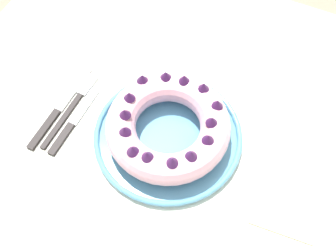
% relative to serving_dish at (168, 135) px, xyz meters
% --- Properties ---
extents(ground_plane, '(8.00, 8.00, 0.00)m').
position_rel_serving_dish_xyz_m(ground_plane, '(0.01, -0.03, -0.79)').
color(ground_plane, gray).
extents(dining_table, '(1.15, 1.10, 0.78)m').
position_rel_serving_dish_xyz_m(dining_table, '(0.01, -0.03, -0.11)').
color(dining_table, silver).
rests_on(dining_table, ground_plane).
extents(serving_dish, '(0.32, 0.32, 0.02)m').
position_rel_serving_dish_xyz_m(serving_dish, '(0.00, 0.00, 0.00)').
color(serving_dish, '#518EB2').
rests_on(serving_dish, dining_table).
extents(bundt_cake, '(0.26, 0.26, 0.08)m').
position_rel_serving_dish_xyz_m(bundt_cake, '(0.00, 0.00, 0.04)').
color(bundt_cake, '#E09EAD').
rests_on(bundt_cake, serving_dish).
extents(fork, '(0.02, 0.21, 0.01)m').
position_rel_serving_dish_xyz_m(fork, '(-0.23, -0.02, -0.01)').
color(fork, black).
rests_on(fork, dining_table).
extents(serving_knife, '(0.02, 0.24, 0.01)m').
position_rel_serving_dish_xyz_m(serving_knife, '(-0.25, -0.05, -0.01)').
color(serving_knife, black).
rests_on(serving_knife, dining_table).
extents(cake_knife, '(0.02, 0.18, 0.01)m').
position_rel_serving_dish_xyz_m(cake_knife, '(-0.20, -0.07, -0.01)').
color(cake_knife, black).
rests_on(cake_knife, dining_table).
extents(napkin, '(0.13, 0.10, 0.00)m').
position_rel_serving_dish_xyz_m(napkin, '(0.28, -0.05, -0.01)').
color(napkin, beige).
rests_on(napkin, dining_table).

